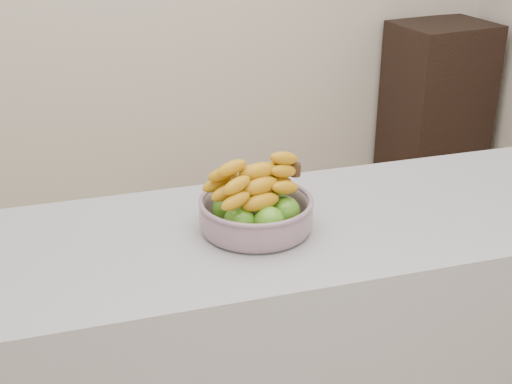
# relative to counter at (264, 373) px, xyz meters

# --- Properties ---
(counter) EXTENTS (2.00, 0.60, 0.90)m
(counter) POSITION_rel_counter_xyz_m (0.00, 0.00, 0.00)
(counter) COLOR #A4A4AD
(counter) RESTS_ON ground
(cabinet) EXTENTS (0.57, 0.48, 0.93)m
(cabinet) POSITION_rel_counter_xyz_m (1.65, 1.95, 0.02)
(cabinet) COLOR black
(cabinet) RESTS_ON ground
(fruit_bowl) EXTENTS (0.28, 0.28, 0.17)m
(fruit_bowl) POSITION_rel_counter_xyz_m (-0.02, -0.00, 0.50)
(fruit_bowl) COLOR #9CA5BB
(fruit_bowl) RESTS_ON counter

